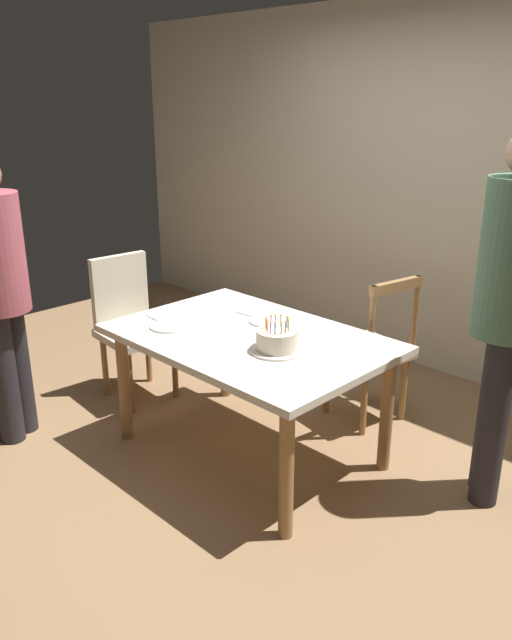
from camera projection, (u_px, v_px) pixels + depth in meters
name	position (u px, v px, depth m)	size (l,w,h in m)	color
ground	(250.00, 451.00, 3.65)	(6.40, 6.40, 0.00)	#93704C
back_wall	(435.00, 192.00, 4.45)	(6.40, 0.10, 2.60)	beige
dining_table	(249.00, 350.00, 3.44)	(1.48, 1.00, 0.72)	silver
birthday_cake	(277.00, 341.00, 3.18)	(0.28, 0.28, 0.18)	silver
plate_near_celebrant	(170.00, 326.00, 3.53)	(0.22, 0.22, 0.01)	white
plate_far_side	(268.00, 321.00, 3.61)	(0.22, 0.22, 0.01)	white
fork_near_celebrant	(155.00, 319.00, 3.65)	(0.18, 0.02, 0.01)	silver
fork_far_side	(248.00, 315.00, 3.71)	(0.18, 0.02, 0.01)	silver
chair_spindle_back	(371.00, 351.00, 3.88)	(0.51, 0.51, 0.95)	tan
chair_upholstered	(130.00, 319.00, 4.21)	(0.48, 0.48, 0.95)	beige
person_celebrant	(0.00, 287.00, 3.53)	(0.32, 0.32, 1.64)	#262328
person_guest	(509.00, 302.00, 2.92)	(0.32, 0.32, 1.82)	#262328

